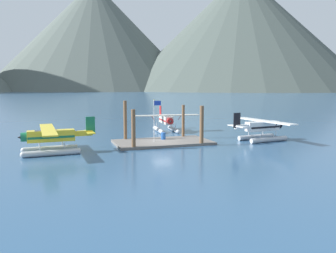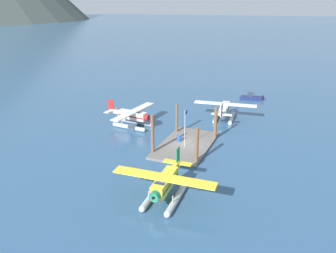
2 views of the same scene
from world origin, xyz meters
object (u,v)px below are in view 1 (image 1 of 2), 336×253
(seaplane_white_stbd_aft, at_px, (263,129))
(seaplane_cream_bow_right, at_px, (166,122))
(seaplane_yellow_port_aft, at_px, (51,139))
(fuel_drum, at_px, (163,136))
(flagpole, at_px, (155,115))

(seaplane_white_stbd_aft, relative_size, seaplane_cream_bow_right, 1.00)
(seaplane_yellow_port_aft, distance_m, seaplane_white_stbd_aft, 26.46)
(seaplane_yellow_port_aft, height_order, seaplane_white_stbd_aft, same)
(seaplane_white_stbd_aft, bearing_deg, seaplane_yellow_port_aft, -179.76)
(fuel_drum, xyz_separation_m, seaplane_cream_bow_right, (3.49, 9.18, 0.84))
(flagpole, height_order, seaplane_yellow_port_aft, flagpole)
(flagpole, bearing_deg, seaplane_cream_bow_right, 64.57)
(seaplane_yellow_port_aft, relative_size, seaplane_cream_bow_right, 1.00)
(seaplane_yellow_port_aft, relative_size, seaplane_white_stbd_aft, 1.00)
(flagpole, xyz_separation_m, seaplane_white_stbd_aft, (14.18, -2.10, -2.04))
(flagpole, relative_size, seaplane_yellow_port_aft, 0.50)
(fuel_drum, bearing_deg, flagpole, -137.72)
(fuel_drum, distance_m, seaplane_yellow_port_aft, 14.30)
(flagpole, xyz_separation_m, fuel_drum, (1.54, 1.40, -2.87))
(seaplane_yellow_port_aft, bearing_deg, seaplane_white_stbd_aft, 0.24)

